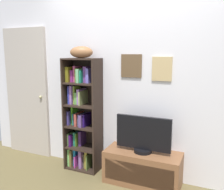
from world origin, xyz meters
The scene contains 6 objects.
back_wall centered at (0.00, 1.13, 1.24)m, with size 4.80×0.08×2.48m.
bookshelf centered at (-0.69, 0.99, 0.73)m, with size 0.48×0.29×1.54m.
football centered at (-0.65, 0.96, 1.61)m, with size 0.30×0.15×0.15m, color #93613B.
tv_stand centered at (0.22, 0.90, 0.20)m, with size 0.93×0.39×0.41m.
television centered at (0.22, 0.90, 0.63)m, with size 0.67×0.22×0.45m.
door centered at (-1.73, 1.08, 0.99)m, with size 0.79×0.09×1.98m.
Camera 1 is at (1.01, -1.81, 1.60)m, focal length 38.92 mm.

